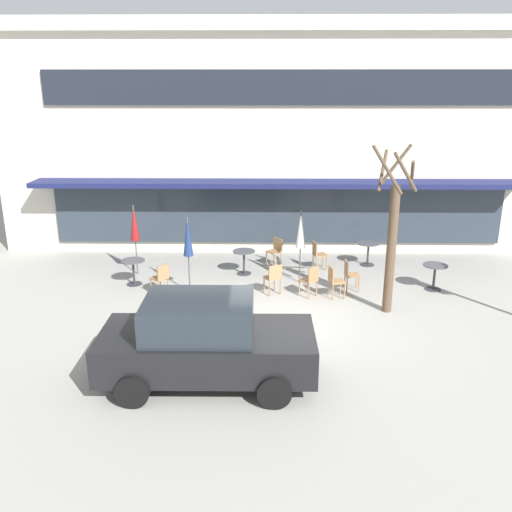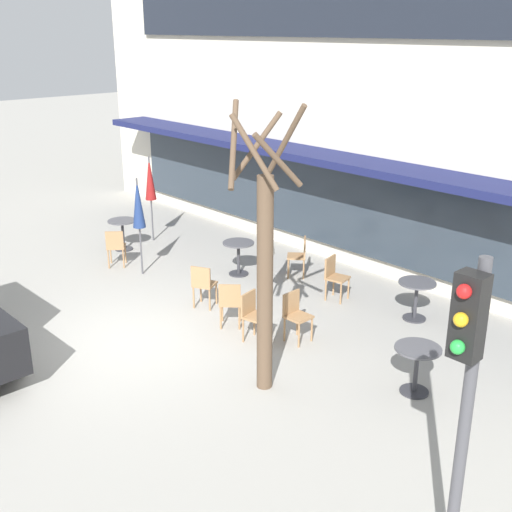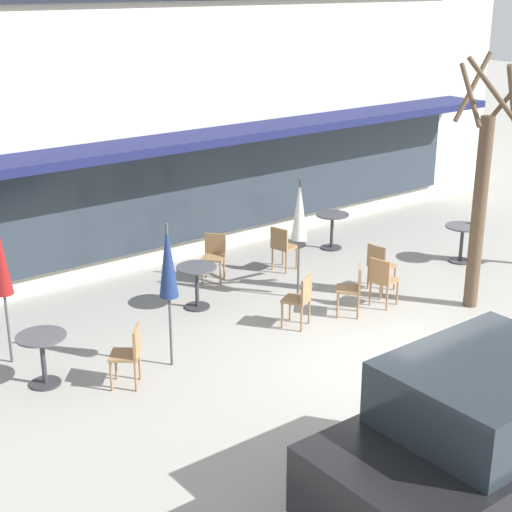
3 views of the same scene
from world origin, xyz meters
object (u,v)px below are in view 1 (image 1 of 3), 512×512
at_px(patio_umbrella_cream_folded, 301,230).
at_px(cafe_table_near_wall, 244,258).
at_px(patio_umbrella_green_folded, 188,237).
at_px(cafe_chair_0, 310,279).
at_px(cafe_table_streetside, 435,273).
at_px(cafe_chair_5, 276,249).
at_px(cafe_chair_6, 318,253).
at_px(street_tree, 392,238).
at_px(cafe_chair_1, 274,277).
at_px(cafe_chair_2, 161,277).
at_px(cafe_table_by_tree, 368,250).
at_px(parked_sedan, 205,341).
at_px(patio_umbrella_corner_open, 134,223).
at_px(cafe_chair_3, 335,280).
at_px(cafe_table_mid_patio, 133,268).
at_px(cafe_chair_4, 350,273).

bearing_deg(patio_umbrella_cream_folded, cafe_table_near_wall, 157.02).
relative_size(patio_umbrella_green_folded, cafe_chair_0, 2.47).
height_order(cafe_table_streetside, cafe_chair_5, cafe_chair_5).
distance_m(cafe_chair_6, street_tree, 3.97).
height_order(cafe_chair_1, cafe_chair_6, same).
bearing_deg(cafe_chair_2, street_tree, -10.12).
height_order(cafe_table_by_tree, cafe_chair_5, cafe_chair_5).
relative_size(cafe_chair_0, cafe_chair_1, 1.00).
xyz_separation_m(cafe_chair_6, parked_sedan, (-2.87, -6.95, 0.35)).
height_order(cafe_table_near_wall, patio_umbrella_green_folded, patio_umbrella_green_folded).
distance_m(patio_umbrella_corner_open, cafe_chair_6, 5.82).
bearing_deg(cafe_chair_2, cafe_chair_1, 0.99).
xyz_separation_m(patio_umbrella_cream_folded, cafe_chair_1, (-0.80, -0.98, -1.10)).
bearing_deg(street_tree, patio_umbrella_cream_folded, 135.25).
xyz_separation_m(cafe_chair_0, cafe_chair_3, (0.66, -0.04, 0.00)).
bearing_deg(patio_umbrella_cream_folded, cafe_table_mid_patio, -176.86).
distance_m(cafe_table_mid_patio, patio_umbrella_corner_open, 1.47).
xyz_separation_m(cafe_chair_6, street_tree, (1.50, -3.37, 1.48)).
relative_size(cafe_table_streetside, patio_umbrella_green_folded, 0.35).
bearing_deg(cafe_chair_3, cafe_table_near_wall, 143.38).
height_order(cafe_chair_4, street_tree, street_tree).
xyz_separation_m(cafe_table_by_tree, patio_umbrella_corner_open, (-7.37, -0.95, 1.11)).
relative_size(cafe_chair_4, street_tree, 0.21).
xyz_separation_m(cafe_table_mid_patio, cafe_chair_2, (0.95, -0.77, 0.01)).
distance_m(cafe_table_mid_patio, cafe_chair_3, 5.88).
distance_m(cafe_table_near_wall, street_tree, 5.01).
xyz_separation_m(cafe_chair_5, street_tree, (2.84, -3.77, 1.48)).
height_order(cafe_chair_5, parked_sedan, parked_sedan).
bearing_deg(patio_umbrella_green_folded, cafe_chair_3, -4.82).
bearing_deg(street_tree, cafe_chair_2, 169.88).
height_order(cafe_chair_4, cafe_chair_5, same).
height_order(patio_umbrella_cream_folded, cafe_chair_6, patio_umbrella_cream_folded).
bearing_deg(patio_umbrella_cream_folded, cafe_chair_4, -25.15).
relative_size(cafe_chair_2, cafe_chair_3, 1.00).
bearing_deg(cafe_chair_0, cafe_chair_4, 23.70).
bearing_deg(cafe_chair_1, cafe_table_by_tree, 39.92).
relative_size(patio_umbrella_green_folded, parked_sedan, 0.52).
relative_size(cafe_chair_4, cafe_chair_5, 1.00).
distance_m(cafe_table_streetside, street_tree, 2.74).
relative_size(patio_umbrella_cream_folded, cafe_chair_2, 2.47).
bearing_deg(cafe_chair_6, cafe_chair_1, -123.11).
height_order(cafe_table_mid_patio, cafe_chair_5, cafe_chair_5).
distance_m(cafe_table_streetside, cafe_chair_0, 3.66).
relative_size(cafe_table_mid_patio, cafe_chair_5, 0.85).
height_order(cafe_chair_1, cafe_chair_4, same).
height_order(cafe_table_streetside, cafe_table_mid_patio, same).
xyz_separation_m(cafe_table_near_wall, street_tree, (3.84, -2.85, 1.48)).
distance_m(patio_umbrella_cream_folded, parked_sedan, 6.17).
distance_m(cafe_table_near_wall, cafe_chair_0, 2.68).
height_order(patio_umbrella_cream_folded, cafe_chair_2, patio_umbrella_cream_folded).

